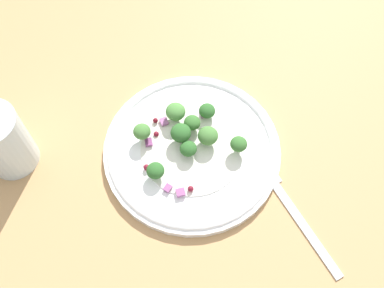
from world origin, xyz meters
TOP-DOWN VIEW (x-y plane):
  - ground_plane at (0.00, 0.00)cm, footprint 180.00×180.00cm
  - plate at (-1.35, -1.59)cm, footprint 25.81×25.81cm
  - dressing_pool at (-1.35, -1.59)cm, footprint 14.97×14.97cm
  - broccoli_floret_0 at (-2.75, 0.20)cm, footprint 2.95×2.95cm
  - broccoli_floret_1 at (-8.23, 0.99)cm, footprint 2.53×2.53cm
  - broccoli_floret_2 at (-3.07, 3.69)cm, footprint 2.92×2.92cm
  - broccoli_floret_3 at (-0.88, 1.79)cm, footprint 2.42×2.42cm
  - broccoli_floret_4 at (1.60, 3.58)cm, footprint 2.43×2.43cm
  - broccoli_floret_5 at (-1.99, -2.36)cm, footprint 2.43×2.43cm
  - broccoli_floret_6 at (1.04, -0.87)cm, footprint 2.93×2.93cm
  - broccoli_floret_7 at (-6.94, -5.14)cm, footprint 2.51×2.51cm
  - broccoli_floret_8 at (5.13, -2.84)cm, footprint 2.42×2.42cm
  - cranberry_0 at (-6.26, 1.33)cm, footprint 0.79×0.79cm
  - cranberry_1 at (-6.15, 3.51)cm, footprint 0.77×0.77cm
  - cranberry_2 at (-2.00, -0.36)cm, footprint 0.80×0.80cm
  - cranberry_3 at (-8.15, -3.93)cm, footprint 0.89×0.89cm
  - cranberry_4 at (-2.42, -8.03)cm, footprint 0.83×0.83cm
  - onion_bit_0 at (-7.48, 0.32)cm, footprint 1.12×1.31cm
  - onion_bit_1 at (1.20, 3.87)cm, footprint 1.16×1.40cm
  - onion_bit_2 at (-3.87, -8.35)cm, footprint 1.34×1.24cm
  - onion_bit_3 at (-4.90, 3.17)cm, footprint 1.39×1.48cm
  - onion_bit_4 at (-5.54, -7.42)cm, footprint 1.41×1.43cm
  - fork at (11.32, -12.53)cm, footprint 8.51×17.96cm
  - water_glass at (-27.19, 0.99)cm, footprint 7.19×7.19cm

SIDE VIEW (x-z plane):
  - ground_plane at x=0.00cm, z-range -2.00..0.00cm
  - fork at x=11.32cm, z-range 0.00..0.50cm
  - plate at x=-1.35cm, z-range 0.01..1.71cm
  - dressing_pool at x=-1.35cm, z-range 1.20..1.40cm
  - cranberry_0 at x=-6.26cm, z-range 1.21..2.00cm
  - onion_bit_4 at x=-5.54cm, z-range 1.43..1.86cm
  - onion_bit_1 at x=1.20cm, z-range 1.43..1.87cm
  - cranberry_3 at x=-8.15cm, z-range 1.31..2.20cm
  - onion_bit_2 at x=-3.87cm, z-range 1.54..2.01cm
  - onion_bit_3 at x=-4.90cm, z-range 1.60..1.99cm
  - cranberry_4 at x=-2.42cm, z-range 1.40..2.23cm
  - cranberry_1 at x=-6.15cm, z-range 1.45..2.22cm
  - onion_bit_0 at x=-7.48cm, z-range 1.63..2.06cm
  - cranberry_2 at x=-2.00cm, z-range 1.55..2.35cm
  - broccoli_floret_4 at x=1.60cm, z-range 1.45..3.91cm
  - broccoli_floret_5 at x=-1.99cm, z-range 1.58..4.05cm
  - broccoli_floret_3 at x=-0.88cm, z-range 1.60..4.06cm
  - broccoli_floret_7 at x=-6.94cm, z-range 1.58..4.12cm
  - broccoli_floret_6 at x=1.04cm, z-range 1.71..4.68cm
  - broccoli_floret_2 at x=-3.07cm, z-range 1.80..4.76cm
  - broccoli_floret_8 at x=5.13cm, z-range 2.09..4.54cm
  - broccoli_floret_1 at x=-8.23cm, z-range 2.07..4.63cm
  - broccoli_floret_0 at x=-2.75cm, z-range 1.89..4.87cm
  - water_glass at x=-27.19cm, z-range 0.00..10.69cm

